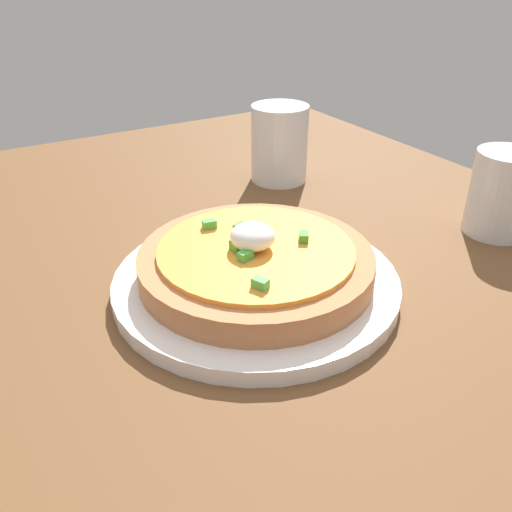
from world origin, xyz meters
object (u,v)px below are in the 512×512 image
object	(u,v)px
pizza	(256,261)
cup_far	(279,148)
cup_near	(502,195)
plate	(256,282)

from	to	relation	value
pizza	cup_far	xyz separation A→B (cm)	(-21.73, 16.51, 1.47)
pizza	cup_near	bearing A→B (deg)	82.99
plate	pizza	bearing A→B (deg)	-109.52
plate	cup_far	distance (cm)	27.53
cup_near	cup_far	world-z (taller)	cup_far
plate	cup_far	bearing A→B (deg)	142.80
plate	cup_near	bearing A→B (deg)	82.99
pizza	cup_near	distance (cm)	28.81
pizza	cup_near	xyz separation A→B (cm)	(3.51, 28.56, 1.42)
cup_far	cup_near	bearing A→B (deg)	25.52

